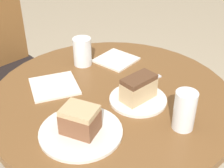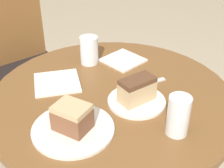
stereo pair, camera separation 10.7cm
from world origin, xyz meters
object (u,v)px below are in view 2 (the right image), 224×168
glass_lemonade (89,52)px  glass_water (178,118)px  plate_near (136,101)px  plate_far (73,129)px  cake_slice_far (72,117)px  chair (23,66)px  cake_slice_near (137,90)px

glass_lemonade → glass_water: size_ratio=0.91×
plate_near → plate_far: size_ratio=0.79×
plate_near → plate_far: 0.24m
cake_slice_far → glass_water: (0.26, -0.16, 0.00)m
glass_water → chair: bearing=101.1°
glass_lemonade → glass_water: glass_water is taller
chair → glass_lemonade: size_ratio=8.28×
plate_far → cake_slice_far: 0.05m
plate_far → glass_water: glass_water is taller
plate_near → plate_far: same height
plate_far → glass_water: bearing=-30.8°
cake_slice_near → cake_slice_far: (-0.24, -0.03, -0.00)m
glass_lemonade → chair: bearing=108.0°
chair → glass_lemonade: 0.61m
cake_slice_far → chair: bearing=86.1°
glass_water → glass_lemonade: bearing=93.9°
plate_far → cake_slice_far: (0.00, -0.00, 0.05)m
cake_slice_near → plate_far: bearing=-173.6°
cake_slice_far → glass_lemonade: (0.23, 0.36, -0.00)m
plate_far → glass_lemonade: (0.23, 0.36, 0.04)m
plate_far → glass_lemonade: size_ratio=2.19×
plate_far → glass_lemonade: glass_lemonade is taller
plate_near → glass_water: size_ratio=1.56×
glass_lemonade → plate_near: bearing=-87.4°
cake_slice_far → glass_water: glass_water is taller
chair → plate_far: 0.91m
plate_near → glass_water: bearing=-83.8°
chair → cake_slice_far: 0.92m
glass_lemonade → cake_slice_near: bearing=-87.4°
chair → plate_near: (0.18, -0.85, 0.23)m
chair → glass_water: bearing=-87.8°
cake_slice_far → glass_lemonade: glass_lemonade is taller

